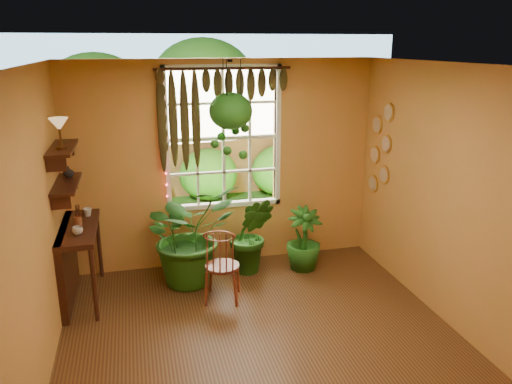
# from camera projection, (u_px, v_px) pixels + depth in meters

# --- Properties ---
(floor) EXTENTS (4.50, 4.50, 0.00)m
(floor) POSITION_uv_depth(u_px,v_px,m) (269.00, 355.00, 4.80)
(floor) COLOR brown
(floor) RESTS_ON ground
(ceiling) EXTENTS (4.50, 4.50, 0.00)m
(ceiling) POSITION_uv_depth(u_px,v_px,m) (272.00, 66.00, 4.03)
(ceiling) COLOR silver
(ceiling) RESTS_ON wall_back
(wall_back) EXTENTS (4.00, 0.00, 4.00)m
(wall_back) POSITION_uv_depth(u_px,v_px,m) (224.00, 165.00, 6.51)
(wall_back) COLOR #DC8C4B
(wall_back) RESTS_ON floor
(wall_left) EXTENTS (0.00, 4.50, 4.50)m
(wall_left) POSITION_uv_depth(u_px,v_px,m) (28.00, 244.00, 3.95)
(wall_left) COLOR #DC8C4B
(wall_left) RESTS_ON floor
(wall_right) EXTENTS (0.00, 4.50, 4.50)m
(wall_right) POSITION_uv_depth(u_px,v_px,m) (467.00, 206.00, 4.88)
(wall_right) COLOR #DC8C4B
(wall_right) RESTS_ON floor
(window) EXTENTS (1.52, 0.10, 1.86)m
(window) POSITION_uv_depth(u_px,v_px,m) (223.00, 138.00, 6.43)
(window) COLOR white
(window) RESTS_ON wall_back
(valance_vine) EXTENTS (1.70, 0.12, 1.10)m
(valance_vine) POSITION_uv_depth(u_px,v_px,m) (217.00, 94.00, 6.14)
(valance_vine) COLOR #3E1B10
(valance_vine) RESTS_ON window
(string_lights) EXTENTS (0.03, 0.03, 1.54)m
(string_lights) POSITION_uv_depth(u_px,v_px,m) (164.00, 138.00, 6.16)
(string_lights) COLOR #FF2633
(string_lights) RESTS_ON window
(wall_plates) EXTENTS (0.04, 0.32, 1.10)m
(wall_plates) POSITION_uv_depth(u_px,v_px,m) (380.00, 150.00, 6.48)
(wall_plates) COLOR #F9E9CB
(wall_plates) RESTS_ON wall_right
(counter_ledge) EXTENTS (0.40, 1.20, 0.90)m
(counter_ledge) POSITION_uv_depth(u_px,v_px,m) (71.00, 256.00, 5.69)
(counter_ledge) COLOR #3E1B10
(counter_ledge) RESTS_ON floor
(shelf_lower) EXTENTS (0.25, 0.90, 0.04)m
(shelf_lower) POSITION_uv_depth(u_px,v_px,m) (66.00, 184.00, 5.45)
(shelf_lower) COLOR #3E1B10
(shelf_lower) RESTS_ON wall_left
(shelf_upper) EXTENTS (0.25, 0.90, 0.04)m
(shelf_upper) POSITION_uv_depth(u_px,v_px,m) (62.00, 148.00, 5.34)
(shelf_upper) COLOR #3E1B10
(shelf_upper) RESTS_ON wall_left
(backyard) EXTENTS (14.00, 10.00, 12.00)m
(backyard) POSITION_uv_depth(u_px,v_px,m) (196.00, 119.00, 10.88)
(backyard) COLOR #1E5C1A
(backyard) RESTS_ON ground
(windsor_chair) EXTENTS (0.50, 0.51, 1.06)m
(windsor_chair) POSITION_uv_depth(u_px,v_px,m) (222.00, 276.00, 5.74)
(windsor_chair) COLOR maroon
(windsor_chair) RESTS_ON floor
(potted_plant_left) EXTENTS (1.45, 1.38, 1.27)m
(potted_plant_left) POSITION_uv_depth(u_px,v_px,m) (189.00, 234.00, 6.10)
(potted_plant_left) COLOR #215215
(potted_plant_left) RESTS_ON floor
(potted_plant_mid) EXTENTS (0.66, 0.59, 1.03)m
(potted_plant_mid) POSITION_uv_depth(u_px,v_px,m) (251.00, 235.00, 6.40)
(potted_plant_mid) COLOR #215215
(potted_plant_mid) RESTS_ON floor
(potted_plant_right) EXTENTS (0.52, 0.52, 0.83)m
(potted_plant_right) POSITION_uv_depth(u_px,v_px,m) (304.00, 239.00, 6.53)
(potted_plant_right) COLOR #215215
(potted_plant_right) RESTS_ON floor
(hanging_basket) EXTENTS (0.53, 0.53, 1.20)m
(hanging_basket) POSITION_uv_depth(u_px,v_px,m) (231.00, 117.00, 6.05)
(hanging_basket) COLOR black
(hanging_basket) RESTS_ON ceiling
(cup_a) EXTENTS (0.11, 0.11, 0.09)m
(cup_a) POSITION_uv_depth(u_px,v_px,m) (78.00, 231.00, 5.36)
(cup_a) COLOR silver
(cup_a) RESTS_ON counter_ledge
(cup_b) EXTENTS (0.11, 0.11, 0.10)m
(cup_b) POSITION_uv_depth(u_px,v_px,m) (87.00, 212.00, 5.93)
(cup_b) COLOR beige
(cup_b) RESTS_ON counter_ledge
(brush_jar) EXTENTS (0.08, 0.08, 0.30)m
(brush_jar) POSITION_uv_depth(u_px,v_px,m) (77.00, 215.00, 5.61)
(brush_jar) COLOR brown
(brush_jar) RESTS_ON counter_ledge
(shelf_vase) EXTENTS (0.12, 0.12, 0.13)m
(shelf_vase) POSITION_uv_depth(u_px,v_px,m) (68.00, 172.00, 5.65)
(shelf_vase) COLOR #B2AD99
(shelf_vase) RESTS_ON shelf_lower
(tiffany_lamp) EXTENTS (0.20, 0.20, 0.33)m
(tiffany_lamp) POSITION_uv_depth(u_px,v_px,m) (59.00, 126.00, 5.11)
(tiffany_lamp) COLOR #543318
(tiffany_lamp) RESTS_ON shelf_upper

